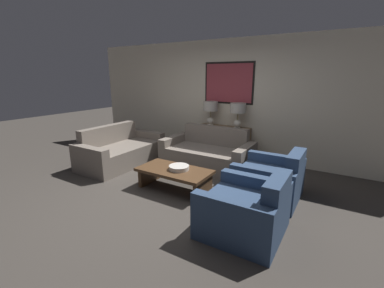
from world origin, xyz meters
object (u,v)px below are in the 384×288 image
(decorative_bowl, at_px, (179,168))
(armchair_near_camera, at_px, (246,211))
(couch_by_back_wall, at_px, (208,154))
(armchair_near_back_wall, at_px, (270,181))
(couch_by_side, at_px, (121,151))
(table_lamp_right, at_px, (238,111))
(coffee_table, at_px, (174,174))
(table_lamp_left, at_px, (210,109))
(console_table, at_px, (223,142))

(decorative_bowl, bearing_deg, armchair_near_camera, -22.97)
(couch_by_back_wall, bearing_deg, armchair_near_back_wall, -25.99)
(couch_by_side, bearing_deg, decorative_bowl, -13.76)
(armchair_near_camera, bearing_deg, table_lamp_right, 114.37)
(table_lamp_right, xyz_separation_m, armchair_near_camera, (1.15, -2.55, -0.85))
(table_lamp_right, xyz_separation_m, coffee_table, (-0.29, -2.00, -0.86))
(coffee_table, relative_size, armchair_near_back_wall, 1.31)
(coffee_table, height_order, armchair_near_camera, armchair_near_camera)
(couch_by_back_wall, distance_m, armchair_near_camera, 2.35)
(decorative_bowl, bearing_deg, table_lamp_left, 102.88)
(couch_by_back_wall, bearing_deg, armchair_near_camera, -50.81)
(console_table, bearing_deg, armchair_near_camera, -59.72)
(console_table, bearing_deg, couch_by_back_wall, -90.00)
(console_table, xyz_separation_m, table_lamp_left, (-0.33, 0.00, 0.76))
(coffee_table, bearing_deg, armchair_near_camera, -20.81)
(table_lamp_left, distance_m, decorative_bowl, 2.15)
(table_lamp_left, bearing_deg, decorative_bowl, -77.12)
(couch_by_back_wall, height_order, armchair_near_back_wall, couch_by_back_wall)
(couch_by_back_wall, relative_size, couch_by_side, 1.00)
(console_table, relative_size, armchair_near_back_wall, 1.28)
(table_lamp_right, xyz_separation_m, couch_by_side, (-2.06, -1.51, -0.86))
(couch_by_back_wall, bearing_deg, table_lamp_right, 65.25)
(coffee_table, height_order, armchair_near_back_wall, armchair_near_back_wall)
(console_table, xyz_separation_m, couch_by_back_wall, (0.00, -0.72, -0.10))
(console_table, distance_m, table_lamp_right, 0.83)
(console_table, height_order, armchair_near_camera, armchair_near_camera)
(couch_by_side, distance_m, decorative_bowl, 1.90)
(console_table, bearing_deg, decorative_bowl, -86.61)
(coffee_table, xyz_separation_m, decorative_bowl, (0.08, 0.03, 0.12))
(table_lamp_left, distance_m, couch_by_back_wall, 1.17)
(couch_by_back_wall, height_order, couch_by_side, same)
(table_lamp_left, relative_size, couch_by_back_wall, 0.30)
(couch_by_back_wall, xyz_separation_m, decorative_bowl, (0.12, -1.24, 0.12))
(coffee_table, bearing_deg, couch_by_back_wall, 91.85)
(armchair_near_camera, bearing_deg, couch_by_side, 162.19)
(decorative_bowl, bearing_deg, console_table, 93.39)
(armchair_near_back_wall, bearing_deg, decorative_bowl, -159.30)
(coffee_table, xyz_separation_m, armchair_near_camera, (1.45, -0.55, 0.01))
(table_lamp_right, xyz_separation_m, armchair_near_back_wall, (1.15, -1.45, -0.85))
(console_table, distance_m, decorative_bowl, 1.97)
(coffee_table, distance_m, armchair_near_back_wall, 1.55)
(decorative_bowl, distance_m, armchair_near_back_wall, 1.47)
(decorative_bowl, bearing_deg, couch_by_back_wall, 95.34)
(couch_by_side, height_order, armchair_near_camera, couch_by_side)
(couch_by_back_wall, relative_size, decorative_bowl, 5.47)
(table_lamp_left, xyz_separation_m, table_lamp_right, (0.67, 0.00, 0.00))
(decorative_bowl, bearing_deg, coffee_table, -157.34)
(console_table, relative_size, couch_by_back_wall, 0.66)
(armchair_near_back_wall, relative_size, armchair_near_camera, 1.00)
(table_lamp_right, bearing_deg, armchair_near_camera, -65.63)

